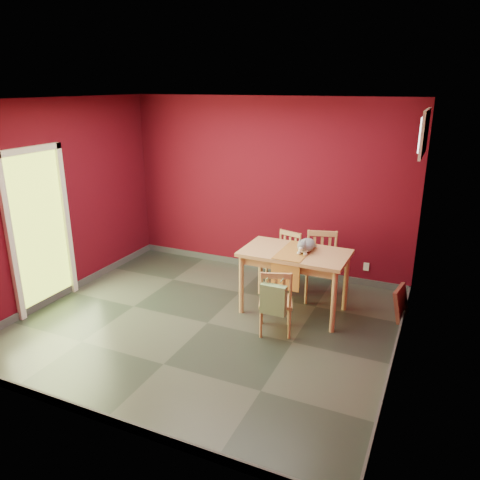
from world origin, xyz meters
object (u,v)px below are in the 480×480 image
at_px(chair_far_left, 285,260).
at_px(picture_frame, 401,303).
at_px(chair_far_right, 321,266).
at_px(tote_bag, 273,299).
at_px(chair_near, 276,301).
at_px(cat, 306,243).
at_px(dining_table, 295,259).

bearing_deg(chair_far_left, picture_frame, -9.60).
distance_m(chair_far_right, picture_frame, 1.15).
bearing_deg(chair_far_left, tote_bag, -75.89).
bearing_deg(chair_near, chair_far_left, 104.43).
relative_size(chair_far_right, cat, 2.17).
bearing_deg(chair_far_left, chair_far_right, -11.06).
xyz_separation_m(chair_far_left, chair_near, (0.33, -1.29, -0.00)).
height_order(cat, picture_frame, cat).
distance_m(dining_table, picture_frame, 1.46).
distance_m(dining_table, tote_bag, 0.85).
xyz_separation_m(chair_far_left, picture_frame, (1.66, -0.28, -0.22)).
height_order(chair_far_left, cat, cat).
distance_m(chair_near, picture_frame, 1.69).
bearing_deg(cat, dining_table, -162.38).
bearing_deg(dining_table, chair_far_right, 69.22).
distance_m(chair_far_left, picture_frame, 1.70).
bearing_deg(chair_near, chair_far_right, 78.87).
relative_size(chair_far_left, chair_far_right, 0.89).
xyz_separation_m(dining_table, tote_bag, (0.02, -0.83, -0.20)).
bearing_deg(chair_far_right, picture_frame, -8.84).
distance_m(chair_near, cat, 0.89).
bearing_deg(dining_table, chair_far_left, 118.24).
bearing_deg(picture_frame, dining_table, -163.76).
relative_size(dining_table, picture_frame, 3.14).
bearing_deg(tote_bag, chair_near, 102.04).
bearing_deg(chair_far_right, tote_bag, -97.83).
relative_size(dining_table, chair_far_left, 1.61).
relative_size(chair_far_right, picture_frame, 2.18).
bearing_deg(chair_near, cat, 78.57).
xyz_separation_m(chair_near, picture_frame, (1.33, 1.01, -0.22)).
bearing_deg(chair_near, tote_bag, -77.96).
xyz_separation_m(dining_table, picture_frame, (1.31, 0.38, -0.53)).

